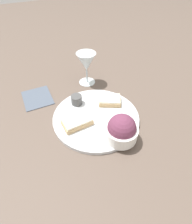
# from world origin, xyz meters

# --- Properties ---
(ground_plane) EXTENTS (4.00, 4.00, 0.00)m
(ground_plane) POSITION_xyz_m (0.00, 0.00, 0.00)
(ground_plane) COLOR brown
(dinner_plate) EXTENTS (0.33, 0.33, 0.01)m
(dinner_plate) POSITION_xyz_m (0.00, 0.00, 0.01)
(dinner_plate) COLOR silver
(dinner_plate) RESTS_ON ground_plane
(salad_bowl) EXTENTS (0.11, 0.11, 0.09)m
(salad_bowl) POSITION_xyz_m (0.03, -0.13, 0.05)
(salad_bowl) COLOR white
(salad_bowl) RESTS_ON dinner_plate
(sauce_ramekin) EXTENTS (0.04, 0.04, 0.04)m
(sauce_ramekin) POSITION_xyz_m (-0.04, 0.10, 0.04)
(sauce_ramekin) COLOR #4C4C4C
(sauce_ramekin) RESTS_ON dinner_plate
(cheese_toast_near) EXTENTS (0.10, 0.06, 0.03)m
(cheese_toast_near) POSITION_xyz_m (-0.08, -0.01, 0.03)
(cheese_toast_near) COLOR tan
(cheese_toast_near) RESTS_ON dinner_plate
(cheese_toast_far) EXTENTS (0.11, 0.10, 0.03)m
(cheese_toast_far) POSITION_xyz_m (0.08, 0.04, 0.03)
(cheese_toast_far) COLOR tan
(cheese_toast_far) RESTS_ON dinner_plate
(wine_glass) EXTENTS (0.09, 0.09, 0.15)m
(wine_glass) POSITION_xyz_m (0.07, 0.23, 0.10)
(wine_glass) COLOR silver
(wine_glass) RESTS_ON ground_plane
(napkin) EXTENTS (0.12, 0.14, 0.01)m
(napkin) POSITION_xyz_m (-0.17, 0.23, 0.00)
(napkin) COLOR #4C5666
(napkin) RESTS_ON ground_plane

